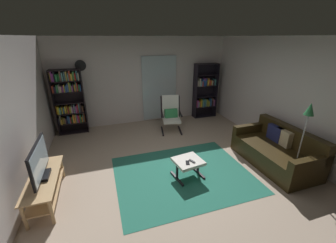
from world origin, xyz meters
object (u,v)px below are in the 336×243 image
(tv_stand, at_px, (45,185))
(bookshelf_near_sofa, at_px, (205,92))
(television, at_px, (39,162))
(bookshelf_near_tv, at_px, (69,99))
(floor_lamp_by_sofa, at_px, (307,121))
(cell_phone, at_px, (188,163))
(wall_clock, at_px, (80,65))
(ottoman, at_px, (188,163))
(leather_sofa, at_px, (276,151))
(tv_remote, at_px, (192,161))
(lounge_armchair, at_px, (171,113))

(tv_stand, relative_size, bookshelf_near_sofa, 0.73)
(television, bearing_deg, tv_stand, -97.88)
(bookshelf_near_tv, distance_m, bookshelf_near_sofa, 4.17)
(tv_stand, distance_m, floor_lamp_by_sofa, 4.67)
(cell_phone, bearing_deg, television, -166.96)
(wall_clock, bearing_deg, floor_lamp_by_sofa, -44.05)
(bookshelf_near_sofa, relative_size, ottoman, 3.05)
(ottoman, bearing_deg, television, 176.42)
(leather_sofa, bearing_deg, ottoman, 175.85)
(tv_remote, relative_size, wall_clock, 0.50)
(bookshelf_near_tv, distance_m, tv_remote, 3.89)
(bookshelf_near_tv, xyz_separation_m, floor_lamp_by_sofa, (4.32, -3.60, 0.18))
(leather_sofa, distance_m, floor_lamp_by_sofa, 0.99)
(lounge_armchair, distance_m, ottoman, 2.28)
(ottoman, relative_size, floor_lamp_by_sofa, 0.39)
(bookshelf_near_tv, xyz_separation_m, tv_remote, (2.34, -3.04, -0.60))
(tv_remote, distance_m, wall_clock, 4.04)
(television, distance_m, wall_clock, 3.26)
(lounge_armchair, height_order, cell_phone, lounge_armchair)
(leather_sofa, relative_size, lounge_armchair, 1.72)
(tv_stand, relative_size, cell_phone, 9.24)
(television, bearing_deg, tv_remote, -5.13)
(bookshelf_near_sofa, height_order, floor_lamp_by_sofa, bookshelf_near_sofa)
(tv_stand, bearing_deg, ottoman, -3.21)
(television, bearing_deg, bookshelf_near_sofa, 33.18)
(floor_lamp_by_sofa, bearing_deg, bookshelf_near_tv, 140.20)
(bookshelf_near_sofa, distance_m, leather_sofa, 3.22)
(bookshelf_near_sofa, bearing_deg, bookshelf_near_tv, -179.35)
(television, distance_m, cell_phone, 2.49)
(tv_stand, height_order, cell_phone, tv_stand)
(tv_remote, height_order, cell_phone, tv_remote)
(lounge_armchair, bearing_deg, bookshelf_near_tv, 164.75)
(leather_sofa, xyz_separation_m, wall_clock, (-3.88, 3.30, 1.56))
(tv_stand, height_order, leather_sofa, leather_sofa)
(ottoman, distance_m, tv_remote, 0.12)
(ottoman, bearing_deg, lounge_armchair, 79.46)
(tv_stand, bearing_deg, television, 82.12)
(leather_sofa, distance_m, cell_phone, 2.05)
(bookshelf_near_tv, height_order, wall_clock, wall_clock)
(bookshelf_near_tv, bearing_deg, wall_clock, 23.65)
(lounge_armchair, relative_size, tv_remote, 7.10)
(television, relative_size, leather_sofa, 0.54)
(bookshelf_near_tv, distance_m, wall_clock, 0.98)
(tv_stand, xyz_separation_m, lounge_armchair, (2.92, 2.09, 0.23))
(ottoman, bearing_deg, cell_phone, -119.38)
(leather_sofa, xyz_separation_m, floor_lamp_by_sofa, (0.03, -0.48, 0.86))
(cell_phone, bearing_deg, leather_sofa, 17.28)
(leather_sofa, distance_m, lounge_armchair, 2.87)
(bookshelf_near_tv, bearing_deg, cell_phone, -53.81)
(cell_phone, distance_m, floor_lamp_by_sofa, 2.28)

